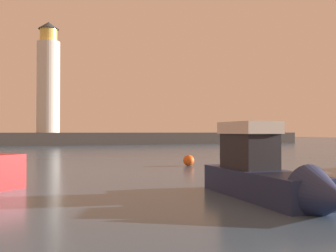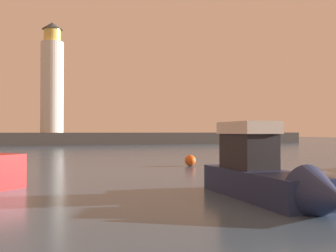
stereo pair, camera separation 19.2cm
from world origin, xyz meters
name	(u,v)px [view 2 (the right image)]	position (x,y,z in m)	size (l,w,h in m)	color
ground_plane	(107,157)	(0.00, 32.01, 0.00)	(220.00, 220.00, 0.00)	#384C60
breakwater	(71,139)	(0.00, 64.03, 1.05)	(88.57, 4.70, 2.10)	#423F3D
lighthouse	(52,80)	(-3.14, 64.03, 10.74)	(3.67, 3.67, 18.24)	silver
motorboat_1	(269,175)	(1.05, 9.35, 0.82)	(1.79, 6.57, 2.88)	#1E284C
mooring_buoy	(190,160)	(3.56, 21.72, 0.36)	(0.72, 0.72, 0.72)	#EA5919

